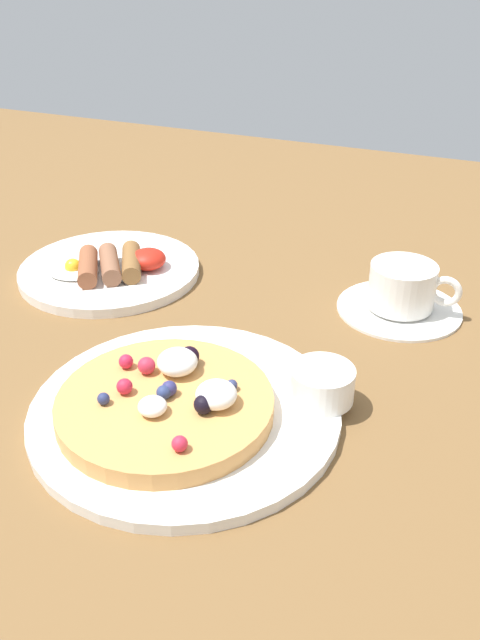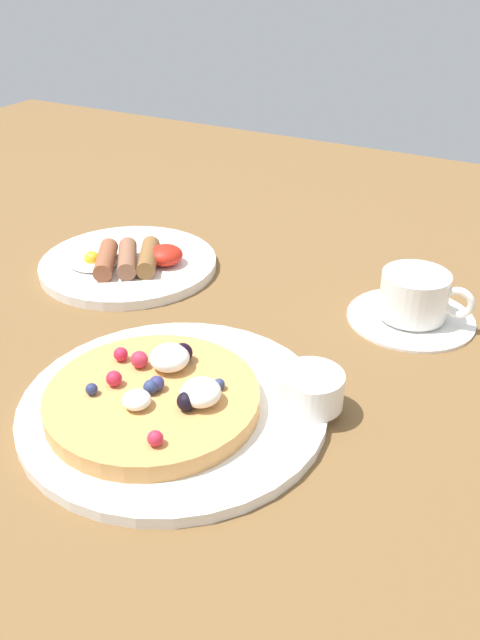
{
  "view_description": "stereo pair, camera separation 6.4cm",
  "coord_description": "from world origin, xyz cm",
  "px_view_note": "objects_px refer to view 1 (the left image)",
  "views": [
    {
      "loc": [
        28.15,
        -51.43,
        37.76
      ],
      "look_at": [
        6.05,
        1.44,
        4.0
      ],
      "focal_mm": 37.34,
      "sensor_mm": 36.0,
      "label": 1
    },
    {
      "loc": [
        33.88,
        -48.65,
        37.76
      ],
      "look_at": [
        6.05,
        1.44,
        4.0
      ],
      "focal_mm": 37.34,
      "sensor_mm": 36.0,
      "label": 2
    }
  ],
  "objects_px": {
    "breakfast_plate": "(110,270)",
    "coffee_saucer": "(399,308)",
    "coffee_cup": "(404,285)",
    "pancake_plate": "(185,410)",
    "syrup_ramekin": "(322,384)"
  },
  "relations": [
    {
      "from": "breakfast_plate",
      "to": "coffee_saucer",
      "type": "height_order",
      "value": "breakfast_plate"
    },
    {
      "from": "breakfast_plate",
      "to": "coffee_cup",
      "type": "bearing_deg",
      "value": 7.77
    },
    {
      "from": "pancake_plate",
      "to": "syrup_ramekin",
      "type": "height_order",
      "value": "syrup_ramekin"
    },
    {
      "from": "coffee_saucer",
      "to": "pancake_plate",
      "type": "bearing_deg",
      "value": -117.79
    },
    {
      "from": "breakfast_plate",
      "to": "coffee_saucer",
      "type": "relative_size",
      "value": 1.59
    },
    {
      "from": "syrup_ramekin",
      "to": "breakfast_plate",
      "type": "height_order",
      "value": "syrup_ramekin"
    },
    {
      "from": "coffee_saucer",
      "to": "coffee_cup",
      "type": "distance_m",
      "value": 0.03
    },
    {
      "from": "pancake_plate",
      "to": "coffee_cup",
      "type": "relative_size",
      "value": 2.71
    },
    {
      "from": "pancake_plate",
      "to": "breakfast_plate",
      "type": "height_order",
      "value": "breakfast_plate"
    },
    {
      "from": "pancake_plate",
      "to": "coffee_saucer",
      "type": "height_order",
      "value": "pancake_plate"
    },
    {
      "from": "syrup_ramekin",
      "to": "breakfast_plate",
      "type": "bearing_deg",
      "value": 153.84
    },
    {
      "from": "coffee_cup",
      "to": "pancake_plate",
      "type": "bearing_deg",
      "value": -118.06
    },
    {
      "from": "coffee_saucer",
      "to": "breakfast_plate",
      "type": "bearing_deg",
      "value": -172.19
    },
    {
      "from": "coffee_saucer",
      "to": "coffee_cup",
      "type": "xyz_separation_m",
      "value": [
        0.0,
        -0.0,
        0.03
      ]
    },
    {
      "from": "pancake_plate",
      "to": "coffee_saucer",
      "type": "distance_m",
      "value": 0.3
    }
  ]
}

